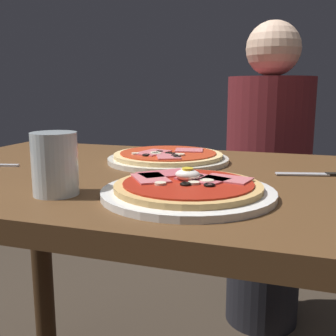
{
  "coord_description": "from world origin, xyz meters",
  "views": [
    {
      "loc": [
        0.34,
        -0.82,
        0.94
      ],
      "look_at": [
        0.1,
        -0.08,
        0.79
      ],
      "focal_mm": 43.75,
      "sensor_mm": 36.0,
      "label": 1
    }
  ],
  "objects": [
    {
      "name": "fork",
      "position": [
        -0.3,
        -0.03,
        0.76
      ],
      "size": [
        0.16,
        0.05,
        0.0
      ],
      "color": "silver",
      "rests_on": "dining_table"
    },
    {
      "name": "diner_person",
      "position": [
        0.22,
        0.77,
        0.56
      ],
      "size": [
        0.32,
        0.32,
        1.18
      ],
      "rotation": [
        0.0,
        0.0,
        3.14
      ],
      "color": "black",
      "rests_on": "ground"
    },
    {
      "name": "knife",
      "position": [
        0.4,
        0.09,
        0.76
      ],
      "size": [
        0.19,
        0.07,
        0.01
      ],
      "color": "silver",
      "rests_on": "dining_table"
    },
    {
      "name": "dining_table",
      "position": [
        0.0,
        0.0,
        0.62
      ],
      "size": [
        1.12,
        0.74,
        0.76
      ],
      "color": "brown",
      "rests_on": "ground"
    },
    {
      "name": "water_glass_near",
      "position": [
        -0.06,
        -0.23,
        0.8
      ],
      "size": [
        0.08,
        0.08,
        0.11
      ],
      "color": "silver",
      "rests_on": "dining_table"
    },
    {
      "name": "pizza_across_left",
      "position": [
        0.02,
        0.13,
        0.77
      ],
      "size": [
        0.3,
        0.3,
        0.03
      ],
      "color": "silver",
      "rests_on": "dining_table"
    },
    {
      "name": "pizza_foreground",
      "position": [
        0.16,
        -0.16,
        0.77
      ],
      "size": [
        0.3,
        0.3,
        0.05
      ],
      "color": "white",
      "rests_on": "dining_table"
    }
  ]
}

